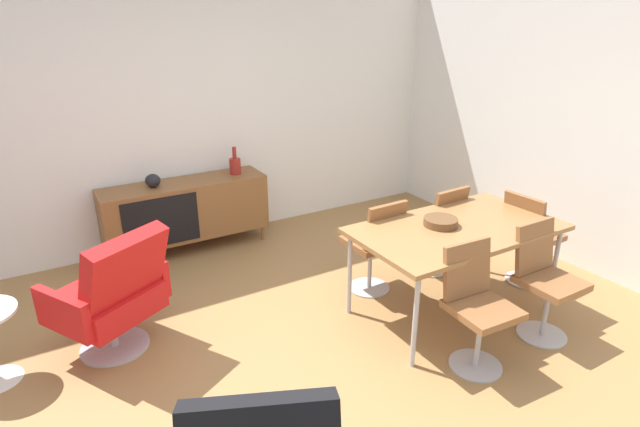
% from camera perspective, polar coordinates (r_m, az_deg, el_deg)
% --- Properties ---
extents(ground_plane, '(8.32, 8.32, 0.00)m').
position_cam_1_polar(ground_plane, '(3.54, -3.85, -18.15)').
color(ground_plane, '#9E7242').
extents(wall_back, '(6.80, 0.12, 2.80)m').
position_cam_1_polar(wall_back, '(5.26, -17.56, 11.17)').
color(wall_back, white).
rests_on(wall_back, ground_plane).
extents(wall_right, '(0.12, 5.60, 2.80)m').
position_cam_1_polar(wall_right, '(5.11, 30.01, 9.02)').
color(wall_right, white).
rests_on(wall_right, ground_plane).
extents(sideboard, '(1.60, 0.45, 0.72)m').
position_cam_1_polar(sideboard, '(5.24, -14.82, 0.48)').
color(sideboard, brown).
rests_on(sideboard, ground_plane).
extents(vase_cobalt, '(0.14, 0.14, 0.13)m').
position_cam_1_polar(vase_cobalt, '(5.07, -18.26, 3.52)').
color(vase_cobalt, black).
rests_on(vase_cobalt, sideboard).
extents(vase_sculptural_dark, '(0.12, 0.12, 0.28)m').
position_cam_1_polar(vase_sculptural_dark, '(5.29, -9.51, 5.37)').
color(vase_sculptural_dark, maroon).
rests_on(vase_sculptural_dark, sideboard).
extents(dining_table, '(1.60, 0.90, 0.74)m').
position_cam_1_polar(dining_table, '(4.04, 15.09, -1.98)').
color(dining_table, olive).
rests_on(dining_table, ground_plane).
extents(wooden_bowl_on_table, '(0.26, 0.26, 0.06)m').
position_cam_1_polar(wooden_bowl_on_table, '(4.00, 13.38, -0.92)').
color(wooden_bowl_on_table, brown).
rests_on(wooden_bowl_on_table, dining_table).
extents(dining_chair_back_left, '(0.41, 0.43, 0.86)m').
position_cam_1_polar(dining_chair_back_left, '(4.30, 6.23, -3.22)').
color(dining_chair_back_left, brown).
rests_on(dining_chair_back_left, ground_plane).
extents(dining_chair_far_end, '(0.44, 0.42, 0.86)m').
position_cam_1_polar(dining_chair_far_end, '(4.77, 22.41, -2.23)').
color(dining_chair_far_end, brown).
rests_on(dining_chair_far_end, ground_plane).
extents(dining_chair_front_right, '(0.40, 0.43, 0.86)m').
position_cam_1_polar(dining_chair_front_right, '(4.08, 23.87, -6.51)').
color(dining_chair_front_right, brown).
rests_on(dining_chair_front_right, ground_plane).
extents(dining_chair_back_right, '(0.42, 0.44, 0.86)m').
position_cam_1_polar(dining_chair_back_right, '(4.72, 13.08, -1.32)').
color(dining_chair_back_right, brown).
rests_on(dining_chair_back_right, ground_plane).
extents(dining_chair_front_left, '(0.42, 0.45, 0.86)m').
position_cam_1_polar(dining_chair_front_left, '(3.58, 17.14, -9.54)').
color(dining_chair_front_left, brown).
rests_on(dining_chair_front_left, ground_plane).
extents(lounge_chair_red, '(0.88, 0.87, 0.95)m').
position_cam_1_polar(lounge_chair_red, '(3.81, -22.28, -8.27)').
color(lounge_chair_red, red).
rests_on(lounge_chair_red, ground_plane).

